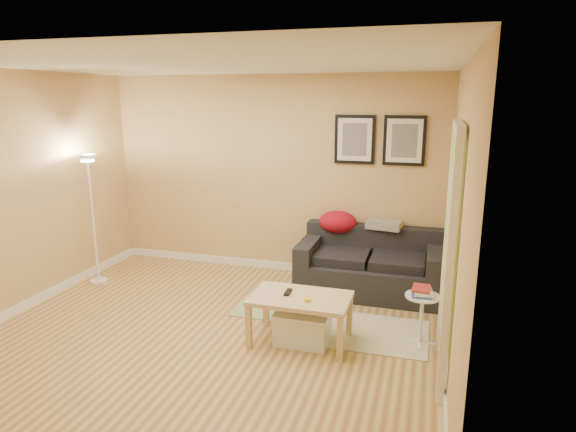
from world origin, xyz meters
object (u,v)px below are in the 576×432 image
object	(u,v)px
side_table	(421,320)
floor_lamp	(93,223)
coffee_table	(300,319)
storage_bin	(303,327)
book_stack	(422,291)
sofa	(370,262)

from	to	relation	value
side_table	floor_lamp	xyz separation A→B (m)	(-4.02, 0.53, 0.53)
coffee_table	storage_bin	bearing A→B (deg)	10.03
coffee_table	book_stack	xyz separation A→B (m)	(1.11, 0.30, 0.30)
side_table	floor_lamp	distance (m)	4.09
book_stack	storage_bin	bearing A→B (deg)	174.20
storage_bin	book_stack	xyz separation A→B (m)	(1.08, 0.30, 0.38)
floor_lamp	sofa	bearing A→B (deg)	10.88
coffee_table	floor_lamp	xyz separation A→B (m)	(-2.91, 0.82, 0.54)
coffee_table	storage_bin	world-z (taller)	coffee_table
book_stack	coffee_table	bearing A→B (deg)	173.88
storage_bin	side_table	distance (m)	1.13
sofa	side_table	distance (m)	1.35
storage_bin	book_stack	distance (m)	1.18
storage_bin	side_table	xyz separation A→B (m)	(1.09, 0.29, 0.09)
sofa	coffee_table	size ratio (longest dim) A/B	1.80
coffee_table	book_stack	size ratio (longest dim) A/B	3.93
side_table	floor_lamp	bearing A→B (deg)	172.48
side_table	book_stack	size ratio (longest dim) A/B	2.08
floor_lamp	coffee_table	bearing A→B (deg)	-15.71
sofa	floor_lamp	world-z (taller)	floor_lamp
coffee_table	floor_lamp	distance (m)	3.07
coffee_table	book_stack	world-z (taller)	book_stack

